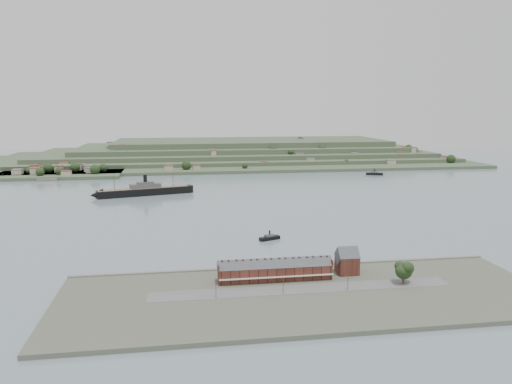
{
  "coord_description": "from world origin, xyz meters",
  "views": [
    {
      "loc": [
        -54.56,
        -394.21,
        84.68
      ],
      "look_at": [
        11.51,
        30.0,
        10.96
      ],
      "focal_mm": 35.0,
      "sensor_mm": 36.0,
      "label": 1
    }
  ],
  "objects": [
    {
      "name": "terrace_row",
      "position": [
        -10.0,
        -168.02,
        6.84
      ],
      "size": [
        55.6,
        9.8,
        11.07
      ],
      "color": "#49231A",
      "rests_on": "ground"
    },
    {
      "name": "fig_tree",
      "position": [
        49.29,
        -182.58,
        8.8
      ],
      "size": [
        9.99,
        8.65,
        11.15
      ],
      "color": "#4A3222",
      "rests_on": "ground"
    },
    {
      "name": "steamship",
      "position": [
        -91.15,
        90.63,
        4.4
      ],
      "size": [
        97.4,
        36.08,
        23.82
      ],
      "color": "black",
      "rests_on": "ground"
    },
    {
      "name": "tugboat",
      "position": [
        1.93,
        -88.43,
        1.54
      ],
      "size": [
        14.4,
        8.84,
        6.32
      ],
      "color": "black",
      "rests_on": "ground"
    },
    {
      "name": "ground",
      "position": [
        0.0,
        0.0,
        0.0
      ],
      "size": [
        1400.0,
        1400.0,
        0.0
      ],
      "primitive_type": "plane",
      "color": "slate",
      "rests_on": "ground"
    },
    {
      "name": "far_peninsula",
      "position": [
        27.91,
        393.1,
        11.88
      ],
      "size": [
        760.0,
        309.0,
        30.0
      ],
      "color": "#384A31",
      "rests_on": "ground"
    },
    {
      "name": "gabled_building",
      "position": [
        27.5,
        -164.0,
        8.19
      ],
      "size": [
        10.4,
        10.18,
        14.09
      ],
      "color": "#49231A",
      "rests_on": "ground"
    },
    {
      "name": "near_shore",
      "position": [
        0.0,
        -186.75,
        1.01
      ],
      "size": [
        220.0,
        80.0,
        2.6
      ],
      "color": "#4C5142",
      "rests_on": "ground"
    },
    {
      "name": "ferry_west",
      "position": [
        -259.43,
        225.0,
        1.71
      ],
      "size": [
        19.05,
        5.73,
        7.1
      ],
      "color": "black",
      "rests_on": "ground"
    },
    {
      "name": "ferry_east",
      "position": [
        187.7,
        195.0,
        1.87
      ],
      "size": [
        21.42,
        12.41,
        7.76
      ],
      "color": "black",
      "rests_on": "ground"
    }
  ]
}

